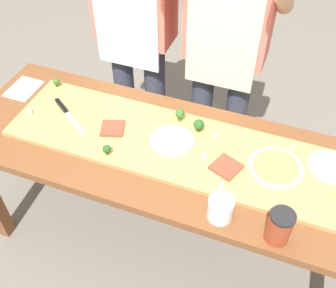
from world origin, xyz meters
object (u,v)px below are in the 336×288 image
pizza_slice_near_right (226,167)px  broccoli_floret_front_mid (107,149)px  cheese_crumble_e (221,186)px  recipe_note (23,89)px  cheese_crumble_d (215,137)px  pizza_whole_white_garlic (172,140)px  cheese_crumble_a (293,148)px  cook_left (134,21)px  pizza_whole_cheese_artichoke (330,166)px  cook_right (226,39)px  sauce_jar (279,227)px  chefs_knife (66,111)px  cheese_crumble_b (30,112)px  pizza_slice_far_left (113,128)px  broccoli_floret_center_left (199,125)px  pizza_whole_pesto_green (276,167)px  cheese_crumble_c (204,157)px  flour_cup (220,209)px  prep_table (163,163)px  broccoli_floret_front_right (56,82)px  broccoli_floret_front_left (180,114)px

pizza_slice_near_right → broccoli_floret_front_mid: 0.51m
pizza_slice_near_right → cheese_crumble_e: bearing=-85.3°
recipe_note → cheese_crumble_d: bearing=-1.0°
pizza_whole_white_garlic → cheese_crumble_e: size_ratio=10.41×
cheese_crumble_a → cook_left: cook_left is taller
pizza_whole_cheese_artichoke → broccoli_floret_front_mid: bearing=-164.2°
cook_right → cheese_crumble_d: bearing=-78.6°
pizza_whole_cheese_artichoke → sauce_jar: sauce_jar is taller
chefs_knife → cheese_crumble_b: bearing=-156.5°
pizza_slice_far_left → pizza_slice_near_right: bearing=-4.5°
broccoli_floret_center_left → cook_right: cook_right is taller
pizza_whole_pesto_green → cook_right: 0.69m
cheese_crumble_e → cheese_crumble_c: bearing=130.7°
broccoli_floret_center_left → cheese_crumble_c: 0.17m
pizza_whole_white_garlic → cheese_crumble_e: cheese_crumble_e is taller
cheese_crumble_a → cook_left: bearing=156.6°
pizza_whole_cheese_artichoke → flour_cup: bearing=-134.3°
cheese_crumble_e → pizza_whole_cheese_artichoke: bearing=33.5°
cheese_crumble_e → pizza_whole_pesto_green: bearing=44.1°
prep_table → cheese_crumble_e: size_ratio=98.20×
broccoli_floret_front_right → cook_left: bearing=53.3°
flour_cup → broccoli_floret_center_left: bearing=118.1°
cheese_crumble_a → broccoli_floret_center_left: bearing=-175.2°
broccoli_floret_center_left → pizza_slice_near_right: bearing=-44.5°
pizza_slice_far_left → sauce_jar: sauce_jar is taller
cheese_crumble_e → cook_left: 1.00m
pizza_whole_white_garlic → cheese_crumble_b: cheese_crumble_b is taller
pizza_whole_pesto_green → flour_cup: bearing=-118.1°
cheese_crumble_d → flour_cup: bearing=-71.3°
pizza_slice_near_right → cheese_crumble_b: (-0.96, 0.00, 0.00)m
pizza_whole_pesto_green → cheese_crumble_b: 1.15m
cheese_crumble_d → cheese_crumble_e: size_ratio=0.85×
recipe_note → prep_table: bearing=-9.4°
prep_table → pizza_slice_near_right: pizza_slice_near_right is taller
broccoli_floret_front_left → cheese_crumble_d: broccoli_floret_front_left is taller
cheese_crumble_e → prep_table: bearing=154.8°
pizza_whole_pesto_green → cook_right: cook_right is taller
pizza_slice_near_right → broccoli_floret_center_left: broccoli_floret_center_left is taller
pizza_whole_pesto_green → cheese_crumble_e: cheese_crumble_e is taller
sauce_jar → recipe_note: (-1.37, 0.41, -0.07)m
pizza_whole_pesto_green → sauce_jar: (0.06, -0.31, 0.04)m
broccoli_floret_center_left → broccoli_floret_front_mid: size_ratio=1.29×
broccoli_floret_front_right → cook_right: cook_right is taller
cheese_crumble_c → cheese_crumble_d: cheese_crumble_c is taller
pizza_whole_white_garlic → cook_left: cook_left is taller
cook_right → broccoli_floret_center_left: bearing=-89.1°
broccoli_floret_front_left → cheese_crumble_e: size_ratio=3.28×
pizza_whole_white_garlic → broccoli_floret_front_mid: 0.29m
cheese_crumble_b → sauce_jar: 1.24m
pizza_whole_white_garlic → flour_cup: (0.30, -0.29, 0.01)m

